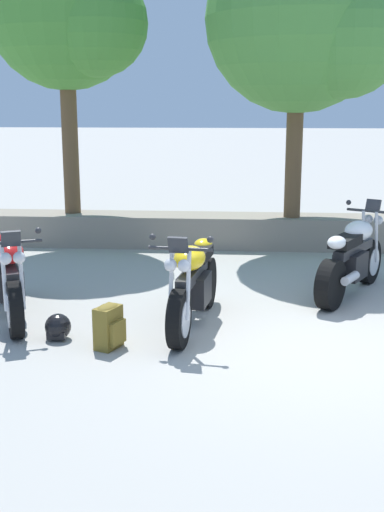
% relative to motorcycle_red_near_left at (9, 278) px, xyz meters
% --- Properties ---
extents(ground_plane, '(120.00, 120.00, 0.00)m').
position_rel_motorcycle_red_near_left_xyz_m(ground_plane, '(3.50, -0.62, -0.49)').
color(ground_plane, '#A3A099').
extents(stone_wall, '(36.00, 0.80, 0.55)m').
position_rel_motorcycle_red_near_left_xyz_m(stone_wall, '(3.50, 4.18, -0.21)').
color(stone_wall, gray).
rests_on(stone_wall, ground).
extents(motorcycle_red_near_left, '(1.07, 1.95, 1.18)m').
position_rel_motorcycle_red_near_left_xyz_m(motorcycle_red_near_left, '(0.00, 0.00, 0.00)').
color(motorcycle_red_near_left, black).
rests_on(motorcycle_red_near_left, ground).
extents(motorcycle_yellow_centre, '(0.67, 2.06, 1.18)m').
position_rel_motorcycle_red_near_left_xyz_m(motorcycle_yellow_centre, '(2.15, -0.12, 0.00)').
color(motorcycle_yellow_centre, black).
rests_on(motorcycle_yellow_centre, ground).
extents(motorcycle_white_far_right, '(1.18, 1.88, 1.18)m').
position_rel_motorcycle_red_near_left_xyz_m(motorcycle_white_far_right, '(4.14, 1.29, 0.00)').
color(motorcycle_white_far_right, black).
rests_on(motorcycle_white_far_right, ground).
extents(rider_backpack, '(0.33, 0.35, 0.47)m').
position_rel_motorcycle_red_near_left_xyz_m(rider_backpack, '(1.35, -0.87, -0.24)').
color(rider_backpack, brown).
rests_on(rider_backpack, ground).
extents(rider_helmet, '(0.28, 0.28, 0.28)m').
position_rel_motorcycle_red_near_left_xyz_m(rider_helmet, '(0.75, -0.67, -0.35)').
color(rider_helmet, black).
rests_on(rider_helmet, ground).
extents(leafy_tree_far_left, '(2.79, 2.66, 4.77)m').
position_rel_motorcycle_red_near_left_xyz_m(leafy_tree_far_left, '(-0.20, 4.18, 3.43)').
color(leafy_tree_far_left, brown).
rests_on(leafy_tree_far_left, stone_wall).
extents(leafy_tree_mid_left, '(3.18, 3.03, 4.77)m').
position_rel_motorcycle_red_near_left_xyz_m(leafy_tree_mid_left, '(3.69, 4.00, 3.24)').
color(leafy_tree_mid_left, brown).
rests_on(leafy_tree_mid_left, stone_wall).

